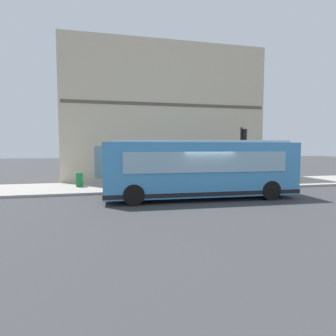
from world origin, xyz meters
The scene contains 9 objects.
ground centered at (0.00, 0.00, 0.00)m, with size 120.00×120.00×0.00m, color #38383A.
sidewalk_curb centered at (5.07, 0.00, 0.07)m, with size 4.95×40.00×0.15m, color #9E9991.
building_corner centered at (12.22, 0.00, 5.42)m, with size 9.40×16.10×10.86m.
city_bus_nearside centered at (0.33, 0.02, 1.55)m, with size 2.85×10.11×3.07m.
traffic_light_near_corner centered at (3.08, -3.88, 2.83)m, with size 0.32×0.49×3.84m.
fire_hydrant centered at (6.85, -6.77, 0.51)m, with size 0.35×0.35×0.74m.
pedestrian_near_building_entrance centered at (4.49, -6.50, 1.10)m, with size 0.32×0.32×1.66m.
pedestrian_near_hydrant centered at (5.75, -3.55, 1.13)m, with size 0.32×0.32×1.70m.
newspaper_vending_box centered at (5.31, 6.52, 0.60)m, with size 0.44×0.42×0.90m.
Camera 1 is at (-13.54, 4.99, 2.72)m, focal length 29.81 mm.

